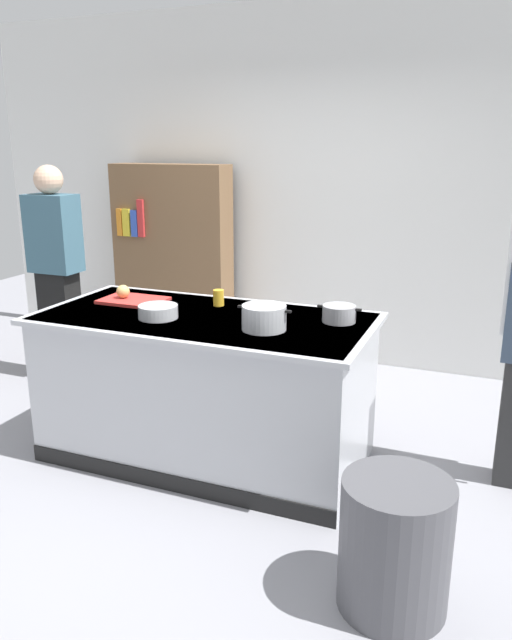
# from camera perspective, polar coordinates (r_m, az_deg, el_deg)

# --- Properties ---
(ground_plane) EXTENTS (10.00, 10.00, 0.00)m
(ground_plane) POSITION_cam_1_polar(r_m,az_deg,el_deg) (3.96, -4.54, -12.28)
(ground_plane) COLOR gray
(back_wall) EXTENTS (6.40, 0.12, 3.00)m
(back_wall) POSITION_cam_1_polar(r_m,az_deg,el_deg) (5.46, 5.13, 12.03)
(back_wall) COLOR white
(back_wall) RESTS_ON ground_plane
(counter_island) EXTENTS (1.98, 0.98, 0.90)m
(counter_island) POSITION_cam_1_polar(r_m,az_deg,el_deg) (3.76, -4.70, -6.03)
(counter_island) COLOR #B7BABF
(counter_island) RESTS_ON ground_plane
(cutting_board) EXTENTS (0.40, 0.28, 0.02)m
(cutting_board) POSITION_cam_1_polar(r_m,az_deg,el_deg) (4.01, -11.27, 1.80)
(cutting_board) COLOR red
(cutting_board) RESTS_ON counter_island
(onion) EXTENTS (0.09, 0.09, 0.09)m
(onion) POSITION_cam_1_polar(r_m,az_deg,el_deg) (4.03, -12.19, 2.59)
(onion) COLOR tan
(onion) RESTS_ON cutting_board
(stock_pot) EXTENTS (0.31, 0.24, 0.14)m
(stock_pot) POSITION_cam_1_polar(r_m,az_deg,el_deg) (3.33, 0.75, 0.23)
(stock_pot) COLOR #B7BABF
(stock_pot) RESTS_ON counter_island
(sauce_pan) EXTENTS (0.26, 0.19, 0.10)m
(sauce_pan) POSITION_cam_1_polar(r_m,az_deg,el_deg) (3.51, 7.69, 0.59)
(sauce_pan) COLOR #99999E
(sauce_pan) RESTS_ON counter_island
(mixing_bowl) EXTENTS (0.23, 0.23, 0.08)m
(mixing_bowl) POSITION_cam_1_polar(r_m,az_deg,el_deg) (3.61, -9.03, 0.77)
(mixing_bowl) COLOR #B7BABF
(mixing_bowl) RESTS_ON counter_island
(juice_cup) EXTENTS (0.07, 0.07, 0.10)m
(juice_cup) POSITION_cam_1_polar(r_m,az_deg,el_deg) (3.84, -3.48, 2.07)
(juice_cup) COLOR yellow
(juice_cup) RESTS_ON counter_island
(trash_bin) EXTENTS (0.46, 0.46, 0.57)m
(trash_bin) POSITION_cam_1_polar(r_m,az_deg,el_deg) (2.75, 12.70, -19.62)
(trash_bin) COLOR #4C4C51
(trash_bin) RESTS_ON ground_plane
(person_guest) EXTENTS (0.38, 0.24, 1.72)m
(person_guest) POSITION_cam_1_polar(r_m,az_deg,el_deg) (5.13, -17.95, 4.41)
(person_guest) COLOR black
(person_guest) RESTS_ON ground_plane
(bookshelf) EXTENTS (1.10, 0.31, 1.70)m
(bookshelf) POSITION_cam_1_polar(r_m,az_deg,el_deg) (5.74, -7.71, 5.62)
(bookshelf) COLOR brown
(bookshelf) RESTS_ON ground_plane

